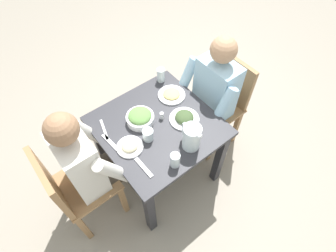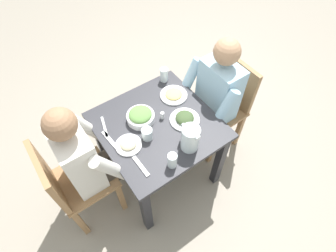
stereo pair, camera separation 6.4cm
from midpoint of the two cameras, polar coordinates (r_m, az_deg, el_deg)
name	(u,v)px [view 2 (the right image)]	position (r m, az deg, el deg)	size (l,w,h in m)	color
ground_plane	(160,171)	(2.51, -0.94, -9.53)	(8.00, 8.00, 0.00)	gray
dining_table	(158,135)	(2.01, -1.16, -1.96)	(0.80, 0.80, 0.72)	#2D2D33
chair_near	(224,102)	(2.38, 12.63, 4.96)	(0.40, 0.40, 0.88)	#997047
chair_far	(71,182)	(2.01, -18.91, -11.24)	(0.40, 0.40, 0.88)	#997047
diner_near	(208,101)	(2.16, 9.38, 5.27)	(0.48, 0.53, 1.18)	#9EC6E0
diner_far	(94,157)	(1.89, -14.56, -6.37)	(0.48, 0.53, 1.18)	silver
water_pitcher	(190,138)	(1.72, 5.77, -2.59)	(0.16, 0.12, 0.19)	silver
salad_bowl	(141,116)	(1.90, -4.89, 2.08)	(0.20, 0.20, 0.09)	white
plate_fries	(174,95)	(2.07, 2.10, 6.65)	(0.21, 0.21, 0.04)	white
plate_beans	(129,144)	(1.80, -7.36, -3.92)	(0.18, 0.18, 0.04)	white
plate_dolmas	(185,119)	(1.91, 4.52, 1.57)	(0.21, 0.21, 0.06)	white
water_glass_by_pitcher	(147,134)	(1.80, -3.43, -1.69)	(0.07, 0.07, 0.09)	silver
water_glass_near_right	(172,160)	(1.68, 2.01, -7.31)	(0.06, 0.06, 0.11)	silver
water_glass_center	(164,75)	(2.16, 0.03, 10.79)	(0.06, 0.06, 0.11)	silver
salt_shaker	(162,115)	(1.91, -0.26, 2.27)	(0.03, 0.03, 0.05)	white
fork_near	(110,139)	(1.86, -11.32, -2.83)	(0.17, 0.03, 0.01)	silver
knife_near	(104,127)	(1.93, -12.40, -0.19)	(0.18, 0.02, 0.01)	silver
fork_far	(141,166)	(1.72, -4.71, -8.50)	(0.17, 0.03, 0.01)	silver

